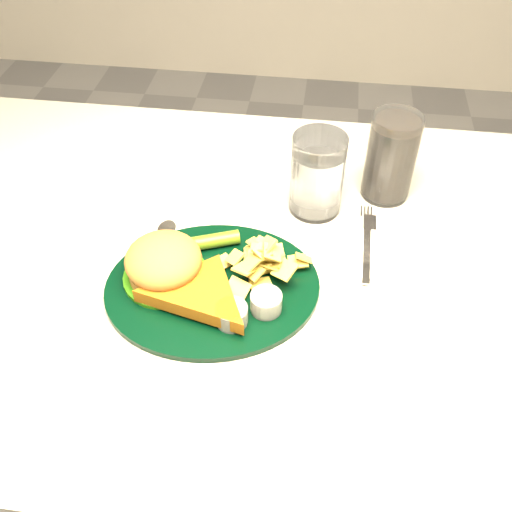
{
  "coord_description": "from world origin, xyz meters",
  "views": [
    {
      "loc": [
        0.1,
        -0.6,
        1.36
      ],
      "look_at": [
        0.02,
        -0.04,
        0.8
      ],
      "focal_mm": 40.0,
      "sensor_mm": 36.0,
      "label": 1
    }
  ],
  "objects_px": {
    "dinner_plate": "(211,273)",
    "water_glass": "(317,175)",
    "table": "(248,392)",
    "cola_glass": "(391,157)",
    "fork_napkin": "(367,252)"
  },
  "relations": [
    {
      "from": "dinner_plate",
      "to": "table",
      "type": "bearing_deg",
      "value": 50.52
    },
    {
      "from": "water_glass",
      "to": "cola_glass",
      "type": "xyz_separation_m",
      "value": [
        0.11,
        0.05,
        0.01
      ]
    },
    {
      "from": "water_glass",
      "to": "fork_napkin",
      "type": "height_order",
      "value": "water_glass"
    },
    {
      "from": "table",
      "to": "dinner_plate",
      "type": "height_order",
      "value": "dinner_plate"
    },
    {
      "from": "table",
      "to": "fork_napkin",
      "type": "bearing_deg",
      "value": 9.83
    },
    {
      "from": "table",
      "to": "fork_napkin",
      "type": "relative_size",
      "value": 7.91
    },
    {
      "from": "table",
      "to": "water_glass",
      "type": "distance_m",
      "value": 0.47
    },
    {
      "from": "table",
      "to": "dinner_plate",
      "type": "relative_size",
      "value": 3.95
    },
    {
      "from": "dinner_plate",
      "to": "water_glass",
      "type": "height_order",
      "value": "water_glass"
    },
    {
      "from": "cola_glass",
      "to": "fork_napkin",
      "type": "bearing_deg",
      "value": -101.13
    },
    {
      "from": "fork_napkin",
      "to": "dinner_plate",
      "type": "bearing_deg",
      "value": -153.86
    },
    {
      "from": "water_glass",
      "to": "fork_napkin",
      "type": "distance_m",
      "value": 0.14
    },
    {
      "from": "table",
      "to": "cola_glass",
      "type": "relative_size",
      "value": 8.18
    },
    {
      "from": "water_glass",
      "to": "dinner_plate",
      "type": "bearing_deg",
      "value": -123.46
    },
    {
      "from": "table",
      "to": "fork_napkin",
      "type": "xyz_separation_m",
      "value": [
        0.18,
        0.03,
        0.38
      ]
    }
  ]
}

